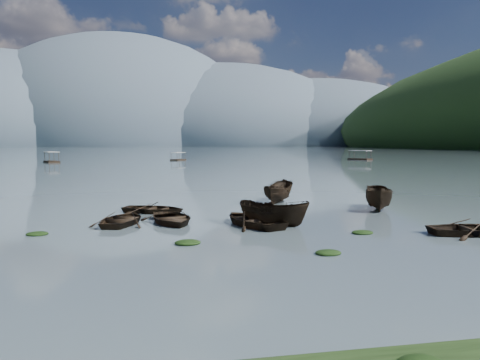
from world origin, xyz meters
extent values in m
plane|color=slate|center=(0.00, 0.00, 0.00)|extent=(2400.00, 2400.00, 0.00)
ellipsoid|color=#475666|center=(-260.00, 900.00, 0.00)|extent=(520.00, 520.00, 280.00)
ellipsoid|color=#475666|center=(-60.00, 900.00, 0.00)|extent=(520.00, 520.00, 340.00)
ellipsoid|color=#475666|center=(140.00, 900.00, 0.00)|extent=(520.00, 520.00, 260.00)
ellipsoid|color=#475666|center=(320.00, 900.00, 0.00)|extent=(520.00, 520.00, 220.00)
imported|color=black|center=(-5.01, 6.82, 0.00)|extent=(3.91, 4.93, 0.92)
imported|color=black|center=(-7.71, 7.12, 0.00)|extent=(4.07, 4.88, 0.87)
imported|color=black|center=(0.56, 5.04, 0.00)|extent=(4.29, 4.06, 1.66)
imported|color=black|center=(-0.50, 5.33, 0.00)|extent=(4.94, 5.77, 1.01)
imported|color=black|center=(9.74, 0.53, 0.00)|extent=(4.88, 3.79, 0.93)
imported|color=black|center=(9.32, 9.63, 0.00)|extent=(3.70, 5.18, 1.88)
imported|color=black|center=(-5.97, 11.10, 0.00)|extent=(5.09, 4.55, 0.87)
imported|color=black|center=(1.78, 9.48, 0.00)|extent=(4.67, 4.41, 0.79)
imported|color=black|center=(3.58, 14.91, 0.00)|extent=(3.97, 4.98, 1.83)
ellipsoid|color=black|center=(-4.54, 0.99, 0.00)|extent=(1.19, 0.97, 0.26)
ellipsoid|color=black|center=(0.46, 3.90, 0.00)|extent=(0.98, 0.79, 0.22)
ellipsoid|color=black|center=(1.00, -2.04, 0.00)|extent=(1.10, 0.88, 0.24)
ellipsoid|color=black|center=(0.60, 10.78, 0.00)|extent=(0.98, 0.83, 0.22)
ellipsoid|color=black|center=(4.35, 1.81, 0.00)|extent=(1.10, 0.87, 0.23)
ellipsoid|color=black|center=(-11.75, 4.55, 0.00)|extent=(1.08, 0.87, 0.23)
ellipsoid|color=black|center=(0.48, 11.14, 0.00)|extent=(1.10, 0.91, 0.23)
ellipsoid|color=black|center=(11.16, 13.00, 0.00)|extent=(1.02, 0.81, 0.22)
camera|label=1|loc=(-6.16, -19.96, 4.56)|focal=35.00mm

